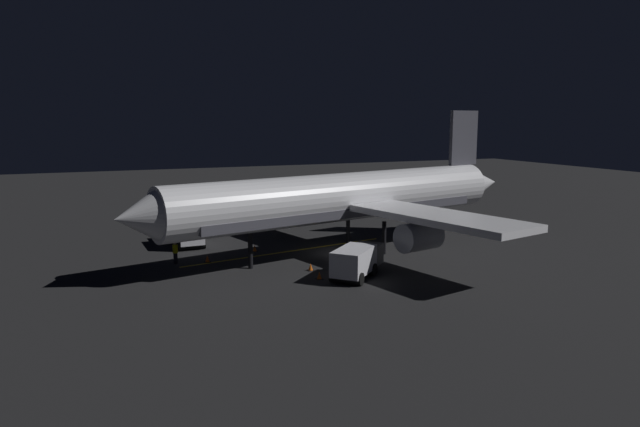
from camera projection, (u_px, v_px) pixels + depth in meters
name	position (u px, v px, depth m)	size (l,w,h in m)	color
ground_plane	(342.00, 254.00, 49.32)	(180.00, 180.00, 0.20)	black
apron_guide_stripe	(288.00, 251.00, 49.78)	(0.24, 19.35, 0.01)	gold
airliner	(348.00, 199.00, 48.92)	(33.25, 38.82, 11.99)	white
baggage_truck	(186.00, 231.00, 52.07)	(6.07, 2.41, 2.62)	silver
catering_truck	(357.00, 261.00, 41.69)	(5.48, 5.66, 2.21)	silver
ground_crew_worker	(175.00, 252.00, 45.51)	(0.40, 0.40, 1.74)	black
traffic_cone_near_left	(311.00, 267.00, 43.51)	(0.50, 0.50, 0.55)	#EA590F
traffic_cone_near_right	(207.00, 259.00, 46.04)	(0.50, 0.50, 0.55)	#EA590F
traffic_cone_under_wing	(255.00, 248.00, 49.81)	(0.50, 0.50, 0.55)	#EA590F
traffic_cone_far	(319.00, 276.00, 41.17)	(0.50, 0.50, 0.55)	#EA590F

